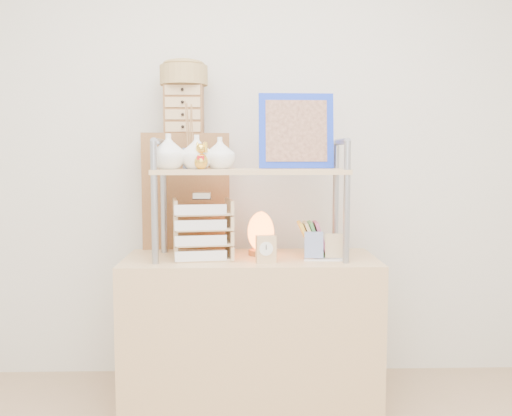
{
  "coord_description": "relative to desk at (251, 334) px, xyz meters",
  "views": [
    {
      "loc": [
        -0.04,
        -1.49,
        1.24
      ],
      "look_at": [
        0.03,
        1.2,
        0.99
      ],
      "focal_mm": 40.0,
      "sensor_mm": 36.0,
      "label": 1
    }
  ],
  "objects": [
    {
      "name": "postcard_stand",
      "position": [
        0.34,
        -0.08,
        0.41
      ],
      "size": [
        0.19,
        0.06,
        0.13
      ],
      "color": "white",
      "rests_on": "desk"
    },
    {
      "name": "woven_basket",
      "position": [
        -0.34,
        0.35,
        1.28
      ],
      "size": [
        0.25,
        0.25,
        0.1
      ],
      "primitive_type": "cylinder",
      "color": "olive",
      "rests_on": "drawer_chest"
    },
    {
      "name": "cabinet",
      "position": [
        -0.34,
        0.37,
        0.3
      ],
      "size": [
        0.48,
        0.29,
        1.35
      ],
      "primitive_type": "cube",
      "rotation": [
        0.0,
        0.0,
        0.12
      ],
      "color": "brown",
      "rests_on": "ground"
    },
    {
      "name": "desk",
      "position": [
        0.0,
        0.0,
        0.0
      ],
      "size": [
        1.2,
        0.5,
        0.75
      ],
      "primitive_type": "cube",
      "color": "tan",
      "rests_on": "ground"
    },
    {
      "name": "drawer_chest",
      "position": [
        -0.34,
        0.35,
        1.1
      ],
      "size": [
        0.2,
        0.16,
        0.25
      ],
      "color": "brown",
      "rests_on": "cabinet"
    },
    {
      "name": "salt_lamp",
      "position": [
        0.05,
        0.07,
        0.48
      ],
      "size": [
        0.14,
        0.13,
        0.21
      ],
      "color": "brown",
      "rests_on": "desk"
    },
    {
      "name": "hutch",
      "position": [
        -0.08,
        0.01,
        0.82
      ],
      "size": [
        0.91,
        0.34,
        0.79
      ],
      "color": "gray",
      "rests_on": "desk"
    },
    {
      "name": "letter_tray",
      "position": [
        -0.23,
        -0.02,
        0.5
      ],
      "size": [
        0.29,
        0.28,
        0.31
      ],
      "color": "tan",
      "rests_on": "desk"
    },
    {
      "name": "room_shell",
      "position": [
        0.0,
        -0.81,
        1.32
      ],
      "size": [
        3.42,
        3.41,
        2.61
      ],
      "color": "silver",
      "rests_on": "ground"
    },
    {
      "name": "desk_clock",
      "position": [
        0.07,
        -0.14,
        0.44
      ],
      "size": [
        0.09,
        0.05,
        0.13
      ],
      "color": "tan",
      "rests_on": "desk"
    }
  ]
}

